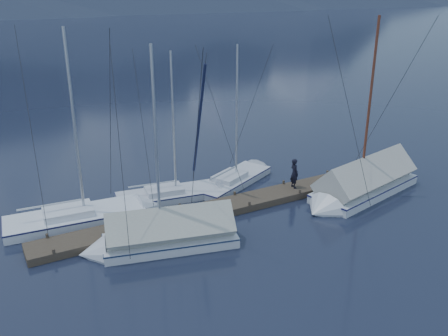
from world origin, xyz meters
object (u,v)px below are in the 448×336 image
Objects in this scene: person at (294,173)px; sailboat_covered_far at (158,238)px; sailboat_open_left at (96,215)px; sailboat_covered_near at (359,187)px; sailboat_open_right at (240,177)px; sailboat_open_mid at (184,194)px.

sailboat_covered_far is at bearing 108.80° from person.
person is at bearing 11.95° from sailboat_covered_far.
sailboat_open_left is 10.04m from person.
sailboat_covered_far is (-10.96, 0.13, -0.05)m from sailboat_covered_near.
sailboat_covered_near is 6.30× the size of person.
sailboat_open_right is (8.33, 0.86, -0.02)m from sailboat_open_left.
sailboat_open_right is 0.83× the size of sailboat_covered_near.
sailboat_covered_near reaches higher than sailboat_open_right.
person is at bearing -12.31° from sailboat_open_left.
sailboat_covered_far is (-3.09, -4.18, 0.30)m from sailboat_open_mid.
sailboat_open_left is 1.17× the size of sailboat_open_mid.
sailboat_covered_far is at bearing -68.28° from sailboat_open_left.
sailboat_open_left is 4.18m from sailboat_covered_far.
sailboat_open_right is 0.91× the size of sailboat_covered_far.
person is (5.13, -2.44, 0.98)m from sailboat_open_mid.
sailboat_open_mid is at bearing 151.24° from sailboat_covered_near.
sailboat_open_left is 1.16× the size of sailboat_open_right.
sailboat_covered_near reaches higher than sailboat_covered_far.
person is (-2.73, 1.87, 0.63)m from sailboat_covered_near.
sailboat_open_mid is 5.21m from sailboat_covered_far.
sailboat_open_mid is 0.99× the size of sailboat_open_right.
sailboat_open_left is 6.03× the size of person.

